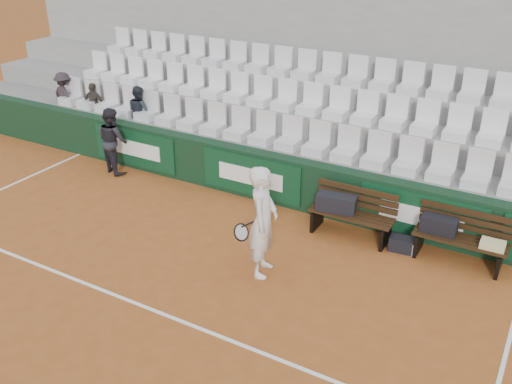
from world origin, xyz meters
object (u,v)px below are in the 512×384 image
Objects in this scene: spectator_a at (62,78)px; water_bottle_near at (313,221)px; water_bottle_far at (414,251)px; tennis_player at (263,222)px; ball_kid at (113,140)px; spectator_c at (138,92)px; bench_left at (351,225)px; sports_bag_left at (336,203)px; sports_bag_ground at (402,244)px; sports_bag_right at (439,225)px; spectator_b at (92,86)px; bench_right at (458,250)px.

water_bottle_near is at bearing -177.18° from spectator_a.
spectator_a reaches higher than water_bottle_far.
tennis_player is 1.55× the size of spectator_a.
spectator_c is at bearing -70.83° from ball_kid.
sports_bag_left is (-0.29, -0.01, 0.38)m from bench_left.
water_bottle_far is at bearing -21.57° from sports_bag_ground.
water_bottle_near is 1.93m from tennis_player.
spectator_b reaches higher than sports_bag_right.
tennis_player is at bearing -92.70° from water_bottle_near.
sports_bag_left is 7.86m from spectator_a.
bench_left is 1.86m from bench_right.
sports_bag_ground is at bearing -0.71° from sports_bag_left.
ball_kid is at bearing 179.95° from bench_right.
spectator_b reaches higher than water_bottle_near.
sports_bag_right is at bearing 4.15° from sports_bag_left.
bench_left is 1.42× the size of spectator_b.
sports_bag_left reaches higher than water_bottle_far.
bench_right is 0.81× the size of tennis_player.
sports_bag_left is 0.67× the size of spectator_b.
spectator_c is at bearing 170.68° from sports_bag_ground.
bench_right is 6.62× the size of water_bottle_far.
tennis_player is 6.87m from spectator_b.
sports_bag_left is 0.60× the size of spectator_c.
spectator_b reaches higher than water_bottle_far.
sports_bag_right is 0.49× the size of spectator_a.
spectator_a reaches higher than bench_right.
sports_bag_left is 5.34m from ball_kid.
spectator_b is (-1.41, 0.96, 0.79)m from ball_kid.
ball_kid is at bearing 179.00° from bench_left.
bench_left is 0.74m from water_bottle_near.
spectator_b is at bearing 171.45° from bench_left.
bench_right is 10.02m from spectator_a.
spectator_b is (-8.90, 0.97, 1.30)m from bench_right.
water_bottle_far is (0.24, -0.09, -0.01)m from sports_bag_ground.
bench_right is at bearing 17.10° from water_bottle_far.
spectator_c reaches higher than sports_bag_ground.
bench_right is 0.71m from water_bottle_far.
bench_left is 1.20m from water_bottle_far.
sports_bag_left is 0.59× the size of spectator_a.
spectator_a reaches higher than bench_left.
sports_bag_left is at bearing 175.81° from water_bottle_far.
sports_bag_right is 7.25m from spectator_c.
spectator_b is 1.41m from spectator_c.
sports_bag_ground is 1.68m from water_bottle_near.
bench_left is 0.48m from sports_bag_left.
sports_bag_right is 0.32× the size of tennis_player.
spectator_b is (-7.99, 1.08, 1.40)m from sports_bag_ground.
bench_right is at bearing 34.80° from tennis_player.
bench_right is at bearing -167.94° from spectator_c.
ball_kid is 1.26× the size of spectator_c.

